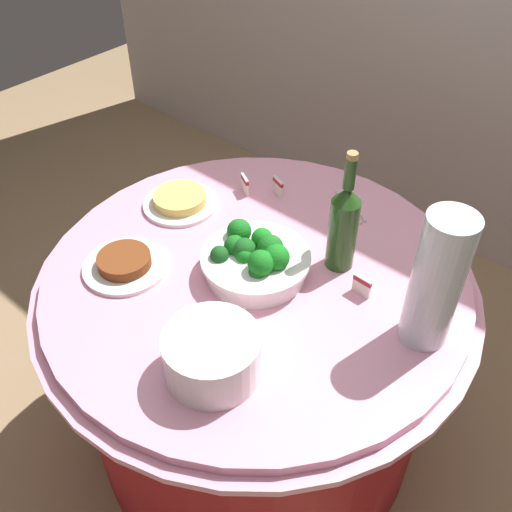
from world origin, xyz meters
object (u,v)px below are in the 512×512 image
serving_tongs (351,208)px  label_placard_rear (362,285)px  broccoli_bowl (256,260)px  food_plate_noodles (180,201)px  plate_stack (212,355)px  label_placard_mid (245,184)px  label_placard_front (278,186)px  food_plate_stir_fry (125,263)px  wine_bottle (343,225)px  decorative_fruit_vase (434,289)px

serving_tongs → label_placard_rear: label_placard_rear is taller
broccoli_bowl → food_plate_noodles: 0.37m
plate_stack → label_placard_rear: plate_stack is taller
serving_tongs → label_placard_mid: bearing=-154.7°
food_plate_noodles → label_placard_front: 0.30m
food_plate_noodles → label_placard_front: label_placard_front is taller
serving_tongs → label_placard_front: (-0.21, -0.08, 0.03)m
broccoli_bowl → food_plate_stir_fry: 0.34m
serving_tongs → food_plate_noodles: food_plate_noodles is taller
label_placard_rear → serving_tongs: bearing=126.9°
food_plate_stir_fry → label_placard_front: bearing=79.4°
wine_bottle → label_placard_rear: size_ratio=6.11×
wine_bottle → food_plate_noodles: (-0.50, -0.09, -0.11)m
serving_tongs → label_placard_rear: (0.21, -0.28, 0.03)m
broccoli_bowl → food_plate_stir_fry: bearing=-143.0°
label_placard_front → food_plate_noodles: bearing=-128.9°
food_plate_noodles → label_placard_mid: (0.10, 0.18, 0.01)m
plate_stack → wine_bottle: (0.01, 0.47, 0.07)m
wine_bottle → food_plate_noodles: bearing=-169.8°
food_plate_noodles → food_plate_stir_fry: bearing=-72.6°
decorative_fruit_vase → label_placard_rear: bearing=173.7°
broccoli_bowl → serving_tongs: (0.03, 0.39, -0.04)m
label_placard_mid → food_plate_stir_fry: bearing=-91.5°
plate_stack → food_plate_noodles: plate_stack is taller
plate_stack → food_plate_stir_fry: (-0.40, 0.09, -0.04)m
decorative_fruit_vase → label_placard_front: bearing=160.1°
broccoli_bowl → label_placard_front: 0.36m
plate_stack → food_plate_noodles: 0.62m
food_plate_noodles → serving_tongs: bearing=38.5°
label_placard_front → label_placard_rear: same height
plate_stack → label_placard_mid: size_ratio=3.82×
wine_bottle → label_placard_front: size_ratio=6.11×
food_plate_noodles → label_placard_mid: label_placard_mid is taller
decorative_fruit_vase → wine_bottle: bearing=164.5°
wine_bottle → decorative_fruit_vase: 0.29m
label_placard_front → plate_stack: bearing=-63.2°
serving_tongs → wine_bottle: bearing=-64.4°
serving_tongs → label_placard_rear: 0.35m
plate_stack → serving_tongs: (-0.10, 0.69, -0.05)m
serving_tongs → food_plate_stir_fry: size_ratio=0.70×
label_placard_rear → plate_stack: bearing=-105.9°
food_plate_stir_fry → food_plate_noodles: (-0.09, 0.28, 0.00)m
wine_bottle → decorative_fruit_vase: size_ratio=0.99×
serving_tongs → food_plate_noodles: bearing=-141.5°
decorative_fruit_vase → label_placard_mid: bearing=166.6°
decorative_fruit_vase → food_plate_stir_fry: (-0.70, -0.30, -0.13)m
label_placard_rear → label_placard_mid: bearing=164.2°
serving_tongs → label_placard_mid: size_ratio=2.78×
broccoli_bowl → food_plate_noodles: (-0.36, 0.08, -0.03)m
decorative_fruit_vase → food_plate_noodles: bearing=-179.1°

